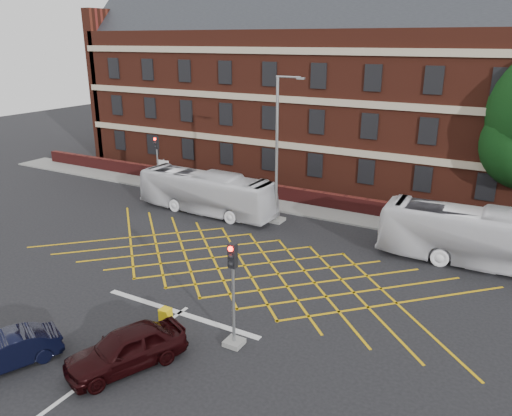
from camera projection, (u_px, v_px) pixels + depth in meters
The scene contains 16 objects.
ground at pixel (224, 281), 24.59m from camera, with size 120.00×120.00×0.00m, color black.
victorian_building at pixel (373, 85), 40.09m from camera, with size 51.00×12.17×20.40m.
boundary_wall at pixel (324, 200), 35.13m from camera, with size 56.00×0.50×1.10m, color #4A1413.
far_pavement at pixel (318, 211), 34.47m from camera, with size 60.00×3.00×0.12m, color slate.
box_junction_hatching at pixel (244, 266), 26.24m from camera, with size 11.50×0.12×0.02m, color #CC990C.
stop_line at pixel (180, 313), 21.71m from camera, with size 8.00×0.30×0.02m, color silver.
centre_line at pixel (57, 403), 16.35m from camera, with size 0.15×14.00×0.02m, color silver.
bus_left at pixel (206, 192), 33.92m from camera, with size 2.37×10.14×2.82m, color silver.
bus_right at pixel (489, 239), 25.75m from camera, with size 2.58×11.04×3.08m, color white.
car_navy at pixel (5, 352), 17.96m from camera, with size 1.32×3.80×1.25m, color black.
car_maroon at pixel (126, 348), 17.96m from camera, with size 1.76×4.38×1.49m, color black.
traffic_light_near at pixel (233, 305), 18.89m from camera, with size 0.70×0.70×4.27m.
traffic_light_far at pixel (158, 169), 38.67m from camera, with size 0.70×0.70×4.27m.
street_lamp at pixel (277, 174), 31.57m from camera, with size 2.25×1.00×9.25m.
direction_signs at pixel (164, 169), 40.08m from camera, with size 1.10×0.16×2.20m.
utility_cabinet at pixel (166, 317), 20.62m from camera, with size 0.43×0.42×0.80m, color yellow.
Camera 1 is at (12.28, -18.48, 11.32)m, focal length 35.00 mm.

